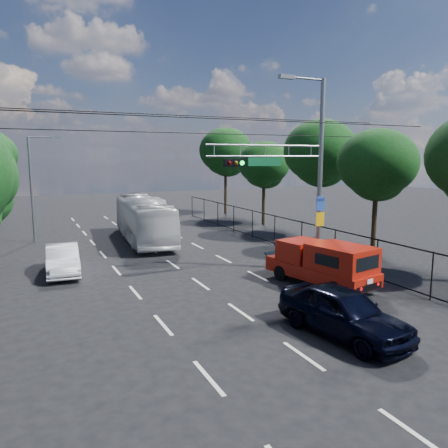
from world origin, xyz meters
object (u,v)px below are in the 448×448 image
red_pickup (322,262)px  navy_hatchback (343,312)px  signal_mast (300,167)px  white_bus (144,219)px  white_van (63,260)px

red_pickup → navy_hatchback: size_ratio=1.19×
signal_mast → white_bus: 12.86m
navy_hatchback → red_pickup: bearing=51.5°
red_pickup → white_van: red_pickup is taller
signal_mast → red_pickup: bearing=-100.1°
navy_hatchback → white_bus: bearing=87.2°
signal_mast → white_bus: signal_mast is taller
white_bus → signal_mast: bearing=-61.3°
white_bus → white_van: (-5.85, -6.74, -0.78)m
red_pickup → white_van: size_ratio=1.31×
navy_hatchback → white_bus: 18.67m
red_pickup → navy_hatchback: red_pickup is taller
white_van → signal_mast: bearing=-19.2°
navy_hatchback → white_bus: (-1.65, 18.58, 0.68)m
signal_mast → white_van: signal_mast is taller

